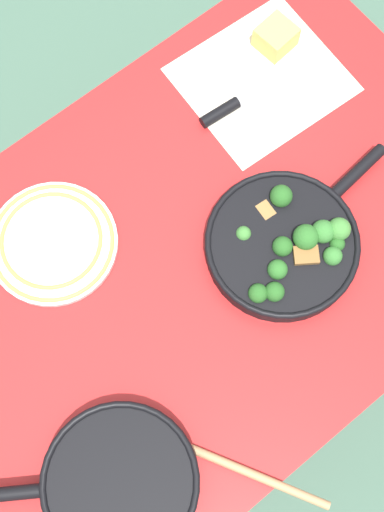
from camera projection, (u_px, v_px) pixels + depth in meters
ground_plane at (192, 336)px, 2.05m from camera, size 14.00×14.00×0.00m
dining_table_red at (192, 272)px, 1.42m from camera, size 1.24×0.81×0.75m
skillet_broccoli at (286, 243)px, 1.31m from camera, size 0.42×0.29×0.08m
skillet_eggs at (119, 483)px, 1.19m from camera, size 0.36×0.29×0.06m
wooden_spoon at (205, 454)px, 1.22m from camera, size 0.20×0.33×0.02m
parchment_sheet at (262, 79)px, 1.45m from camera, size 0.32×0.30×0.00m
grater_knife at (240, 101)px, 1.42m from camera, size 0.26×0.05×0.02m
cheese_block at (276, 37)px, 1.45m from camera, size 0.08×0.07×0.05m
dinner_plate_stack at (52, 242)px, 1.33m from camera, size 0.24×0.24×0.03m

